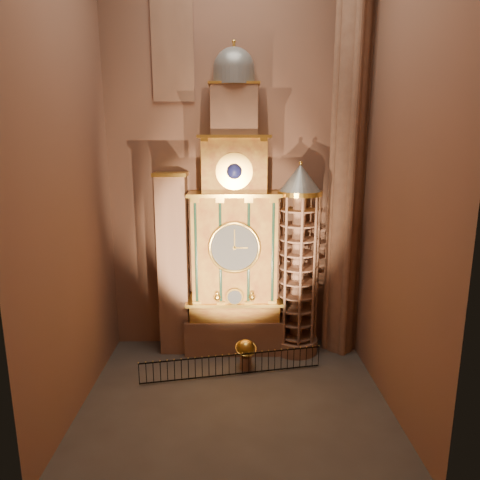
{
  "coord_description": "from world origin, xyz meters",
  "views": [
    {
      "loc": [
        -0.07,
        -18.07,
        11.56
      ],
      "look_at": [
        0.28,
        3.0,
        6.93
      ],
      "focal_mm": 32.0,
      "sensor_mm": 36.0,
      "label": 1
    }
  ],
  "objects_px": {
    "stair_turret": "(298,263)",
    "celestial_globe": "(246,352)",
    "iron_railing": "(232,365)",
    "portrait_tower": "(174,264)",
    "astronomical_clock": "(234,237)"
  },
  "relations": [
    {
      "from": "astronomical_clock",
      "to": "portrait_tower",
      "type": "distance_m",
      "value": 3.73
    },
    {
      "from": "astronomical_clock",
      "to": "celestial_globe",
      "type": "distance_m",
      "value": 6.18
    },
    {
      "from": "stair_turret",
      "to": "iron_railing",
      "type": "xyz_separation_m",
      "value": [
        -3.63,
        -2.78,
        -4.65
      ]
    },
    {
      "from": "celestial_globe",
      "to": "iron_railing",
      "type": "distance_m",
      "value": 1.07
    },
    {
      "from": "stair_turret",
      "to": "celestial_globe",
      "type": "bearing_deg",
      "value": -144.76
    },
    {
      "from": "portrait_tower",
      "to": "stair_turret",
      "type": "distance_m",
      "value": 6.91
    },
    {
      "from": "stair_turret",
      "to": "astronomical_clock",
      "type": "bearing_deg",
      "value": 175.7
    },
    {
      "from": "portrait_tower",
      "to": "celestial_globe",
      "type": "xyz_separation_m",
      "value": [
        3.98,
        -2.35,
        -4.17
      ]
    },
    {
      "from": "stair_turret",
      "to": "portrait_tower",
      "type": "bearing_deg",
      "value": 177.67
    },
    {
      "from": "astronomical_clock",
      "to": "celestial_globe",
      "type": "relative_size",
      "value": 10.17
    },
    {
      "from": "astronomical_clock",
      "to": "iron_railing",
      "type": "bearing_deg",
      "value": -92.44
    },
    {
      "from": "celestial_globe",
      "to": "stair_turret",
      "type": "bearing_deg",
      "value": 35.24
    },
    {
      "from": "celestial_globe",
      "to": "iron_railing",
      "type": "bearing_deg",
      "value": -134.49
    },
    {
      "from": "stair_turret",
      "to": "celestial_globe",
      "type": "distance_m",
      "value": 5.58
    },
    {
      "from": "astronomical_clock",
      "to": "stair_turret",
      "type": "xyz_separation_m",
      "value": [
        3.5,
        -0.26,
        -1.41
      ]
    }
  ]
}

